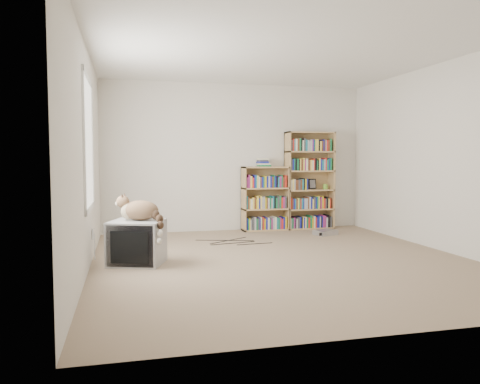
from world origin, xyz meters
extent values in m
cube|color=#9E846B|center=(0.00, 0.00, 0.00)|extent=(4.50, 5.00, 0.01)
cube|color=silver|center=(0.00, 2.50, 1.25)|extent=(4.50, 0.02, 2.50)
cube|color=silver|center=(0.00, -2.50, 1.25)|extent=(4.50, 0.02, 2.50)
cube|color=silver|center=(-2.25, 0.00, 1.25)|extent=(0.02, 5.00, 2.50)
cube|color=silver|center=(2.25, 0.00, 1.25)|extent=(0.02, 5.00, 2.50)
cube|color=white|center=(0.00, 0.00, 2.50)|extent=(4.50, 5.00, 0.02)
cube|color=white|center=(-2.24, 0.20, 1.40)|extent=(0.02, 1.22, 1.52)
cube|color=#9D9DA0|center=(-1.72, 0.19, 0.25)|extent=(0.73, 0.69, 0.51)
cube|color=black|center=(-1.81, -0.04, 0.25)|extent=(0.52, 0.21, 0.47)
cube|color=black|center=(-1.81, -0.06, 0.24)|extent=(0.41, 0.16, 0.36)
cube|color=black|center=(-1.68, 0.30, 0.24)|extent=(0.43, 0.39, 0.31)
ellipsoid|color=#3A2517|center=(-1.68, 0.23, 0.62)|extent=(0.49, 0.39, 0.23)
ellipsoid|color=#3A2517|center=(-1.57, 0.20, 0.61)|extent=(0.25, 0.26, 0.17)
ellipsoid|color=tan|center=(-1.82, 0.26, 0.61)|extent=(0.21, 0.21, 0.19)
ellipsoid|color=#3A2517|center=(-1.88, 0.29, 0.72)|extent=(0.19, 0.18, 0.14)
sphere|color=beige|center=(-1.93, 0.30, 0.70)|extent=(0.07, 0.07, 0.06)
cone|color=black|center=(-1.88, 0.25, 0.79)|extent=(0.07, 0.08, 0.07)
cone|color=black|center=(-1.86, 0.33, 0.79)|extent=(0.07, 0.08, 0.07)
cube|color=tan|center=(0.88, 2.34, 0.85)|extent=(0.02, 0.30, 1.70)
cube|color=tan|center=(1.70, 2.34, 0.85)|extent=(0.02, 0.30, 1.70)
cube|color=tan|center=(1.29, 2.48, 0.85)|extent=(0.85, 0.03, 1.70)
cube|color=tan|center=(1.29, 2.34, 1.68)|extent=(0.85, 0.30, 0.02)
cube|color=tan|center=(1.29, 2.34, 0.01)|extent=(0.85, 0.30, 0.03)
cube|color=tan|center=(1.29, 2.34, 0.35)|extent=(0.85, 0.30, 0.03)
cube|color=tan|center=(1.29, 2.34, 0.68)|extent=(0.85, 0.30, 0.02)
cube|color=tan|center=(1.29, 2.34, 1.01)|extent=(0.85, 0.30, 0.02)
cube|color=tan|center=(1.29, 2.34, 1.35)|extent=(0.85, 0.30, 0.02)
cube|color=red|center=(1.29, 2.34, 0.12)|extent=(0.77, 0.24, 0.19)
cube|color=#171E95|center=(1.29, 2.34, 0.45)|extent=(0.77, 0.24, 0.19)
cube|color=#14733F|center=(1.29, 2.34, 0.79)|extent=(0.77, 0.24, 0.19)
cube|color=#EEE8C4|center=(1.29, 2.34, 1.12)|extent=(0.77, 0.24, 0.19)
cube|color=black|center=(1.29, 2.34, 1.46)|extent=(0.77, 0.24, 0.19)
cube|color=tan|center=(0.10, 2.34, 0.55)|extent=(0.02, 0.30, 1.10)
cube|color=tan|center=(0.87, 2.34, 0.55)|extent=(0.02, 0.30, 1.10)
cube|color=tan|center=(0.48, 2.48, 0.55)|extent=(0.80, 0.03, 1.10)
cube|color=tan|center=(0.48, 2.34, 1.08)|extent=(0.80, 0.30, 0.02)
cube|color=tan|center=(0.48, 2.34, 0.01)|extent=(0.80, 0.30, 0.03)
cube|color=tan|center=(0.48, 2.34, 0.37)|extent=(0.80, 0.30, 0.03)
cube|color=tan|center=(0.48, 2.34, 0.73)|extent=(0.80, 0.30, 0.02)
cube|color=red|center=(0.48, 2.34, 0.12)|extent=(0.72, 0.24, 0.19)
cube|color=#171E95|center=(0.48, 2.34, 0.48)|extent=(0.72, 0.24, 0.19)
cube|color=#14733F|center=(0.48, 2.34, 0.83)|extent=(0.72, 0.24, 0.19)
cube|color=red|center=(0.45, 2.38, 1.17)|extent=(0.20, 0.26, 0.14)
cylinder|color=#79BC35|center=(1.59, 2.34, 0.74)|extent=(0.08, 0.08, 0.09)
cube|color=black|center=(1.39, 2.44, 0.78)|extent=(0.13, 0.05, 0.18)
cube|color=#A6A5AA|center=(1.29, 1.63, 0.04)|extent=(0.41, 0.35, 0.08)
cube|color=silver|center=(-2.24, 0.54, 0.32)|extent=(0.01, 0.08, 0.13)
camera|label=1|loc=(-1.83, -5.32, 1.22)|focal=35.00mm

